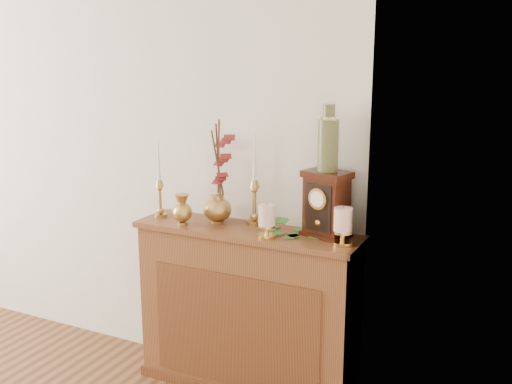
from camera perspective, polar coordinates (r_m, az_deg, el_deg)
The scene contains 10 objects.
console_shelf at distance 3.34m, azimuth -0.88°, elevation -11.63°, with size 1.24×0.34×0.93m.
candlestick_left at distance 3.39m, azimuth -9.15°, elevation -0.04°, with size 0.07×0.07×0.43m.
candlestick_center at distance 3.20m, azimuth -0.15°, elevation -0.27°, with size 0.08×0.08×0.50m.
bud_vase at distance 3.22m, azimuth -7.04°, elevation -1.72°, with size 0.11×0.11×0.17m.
ginger_jar at distance 3.25m, azimuth -3.25°, elevation 1.60°, with size 0.23×0.25×0.57m.
pillar_candle_left at distance 2.98m, azimuth 1.04°, elevation -2.62°, with size 0.09×0.09×0.18m.
pillar_candle_right at distance 2.90m, azimuth 8.29°, elevation -3.06°, with size 0.10×0.10×0.20m.
ivy_garland at distance 3.03m, azimuth 5.16°, elevation -4.03°, with size 0.54×0.20×0.09m.
mantel_clock at distance 3.01m, azimuth 6.69°, elevation -1.21°, with size 0.26×0.21×0.34m.
ceramic_vase at distance 2.95m, azimuth 6.89°, elevation 4.79°, with size 0.10×0.10×0.33m.
Camera 1 is at (2.78, -0.60, 1.84)m, focal length 42.00 mm.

